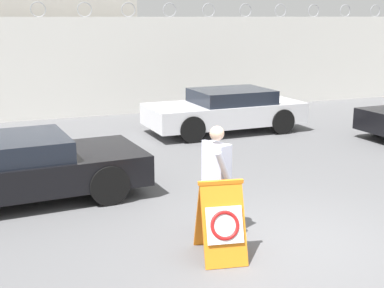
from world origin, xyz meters
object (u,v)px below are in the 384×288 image
(parked_car_front_coupe, at_px, (17,167))
(parked_car_rear_sedan, at_px, (226,110))
(security_guard, at_px, (216,176))
(barricade_sign, at_px, (221,220))

(parked_car_front_coupe, height_order, parked_car_rear_sedan, parked_car_rear_sedan)
(parked_car_front_coupe, bearing_deg, security_guard, -49.21)
(barricade_sign, relative_size, parked_car_front_coupe, 0.24)
(parked_car_front_coupe, distance_m, parked_car_rear_sedan, 7.04)
(barricade_sign, xyz_separation_m, parked_car_rear_sedan, (3.48, 7.31, 0.08))
(barricade_sign, distance_m, security_guard, 0.86)
(parked_car_front_coupe, relative_size, parked_car_rear_sedan, 1.01)
(security_guard, relative_size, parked_car_rear_sedan, 0.38)
(security_guard, distance_m, parked_car_front_coupe, 3.77)
(security_guard, xyz_separation_m, parked_car_front_coupe, (-2.62, 2.68, -0.31))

